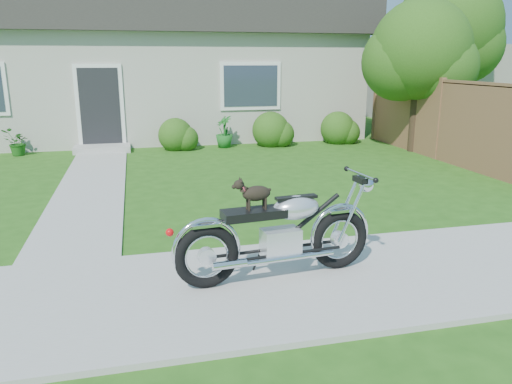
# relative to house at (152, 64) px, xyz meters

# --- Properties ---
(ground) EXTENTS (80.00, 80.00, 0.00)m
(ground) POSITION_rel_house_xyz_m (0.00, -11.99, -2.16)
(ground) COLOR #235114
(ground) RESTS_ON ground
(sidewalk) EXTENTS (24.00, 2.20, 0.04)m
(sidewalk) POSITION_rel_house_xyz_m (0.00, -11.99, -2.14)
(sidewalk) COLOR #9E9B93
(sidewalk) RESTS_ON ground
(walkway) EXTENTS (1.20, 8.00, 0.03)m
(walkway) POSITION_rel_house_xyz_m (-1.50, -6.99, -2.14)
(walkway) COLOR #9E9B93
(walkway) RESTS_ON ground
(house) EXTENTS (12.60, 7.03, 4.50)m
(house) POSITION_rel_house_xyz_m (0.00, 0.00, 0.00)
(house) COLOR beige
(house) RESTS_ON ground
(fence) EXTENTS (0.12, 6.62, 1.90)m
(fence) POSITION_rel_house_xyz_m (6.30, -6.24, -1.22)
(fence) COLOR brown
(fence) RESTS_ON ground
(tree_near) EXTENTS (2.53, 2.45, 3.76)m
(tree_near) POSITION_rel_house_xyz_m (6.43, -5.25, 0.25)
(tree_near) COLOR #3D2B1C
(tree_near) RESTS_ON ground
(tree_far) EXTENTS (3.15, 3.15, 4.83)m
(tree_far) POSITION_rel_house_xyz_m (8.86, -2.68, 0.94)
(tree_far) COLOR #3D2B1C
(tree_far) RESTS_ON ground
(shrub_row) EXTENTS (11.15, 1.01, 1.01)m
(shrub_row) POSITION_rel_house_xyz_m (0.90, -3.49, -1.75)
(shrub_row) COLOR #2A5015
(shrub_row) RESTS_ON ground
(potted_plant_left) EXTENTS (0.77, 0.78, 0.66)m
(potted_plant_left) POSITION_rel_house_xyz_m (-3.50, -3.44, -1.83)
(potted_plant_left) COLOR #1C5516
(potted_plant_left) RESTS_ON ground
(potted_plant_right) EXTENTS (0.60, 0.60, 0.85)m
(potted_plant_right) POSITION_rel_house_xyz_m (1.67, -3.44, -1.73)
(potted_plant_right) COLOR #1A601D
(potted_plant_right) RESTS_ON ground
(motorcycle_with_dog) EXTENTS (2.22, 0.61, 1.10)m
(motorcycle_with_dog) POSITION_rel_house_xyz_m (0.77, -11.89, -1.62)
(motorcycle_with_dog) COLOR black
(motorcycle_with_dog) RESTS_ON sidewalk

